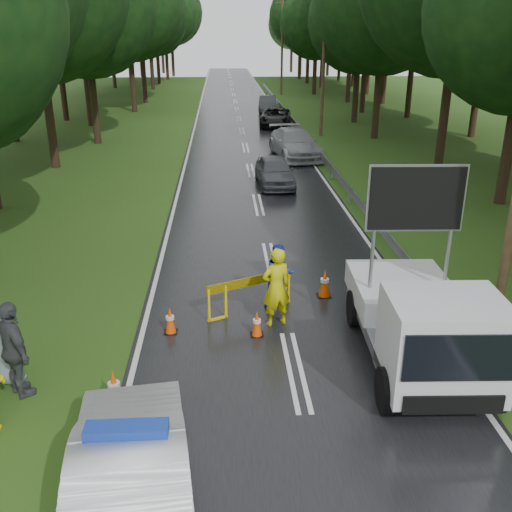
{
  "coord_description": "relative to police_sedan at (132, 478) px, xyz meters",
  "views": [
    {
      "loc": [
        -1.41,
        -10.02,
        6.56
      ],
      "look_at": [
        -0.62,
        3.19,
        1.3
      ],
      "focal_mm": 40.0,
      "sensor_mm": 36.0,
      "label": 1
    }
  ],
  "objects": [
    {
      "name": "ground",
      "position": [
        2.77,
        3.7,
        -0.75
      ],
      "size": [
        160.0,
        160.0,
        0.0
      ],
      "primitive_type": "plane",
      "color": "#2B4914",
      "rests_on": "ground"
    },
    {
      "name": "road",
      "position": [
        2.77,
        33.7,
        -0.74
      ],
      "size": [
        7.0,
        140.0,
        0.02
      ],
      "primitive_type": "cube",
      "color": "black",
      "rests_on": "ground"
    },
    {
      "name": "guardrail",
      "position": [
        6.47,
        33.37,
        -0.2
      ],
      "size": [
        0.12,
        60.06,
        0.7
      ],
      "color": "gray",
      "rests_on": "ground"
    },
    {
      "name": "utility_pole_mid",
      "position": [
        7.97,
        31.7,
        4.32
      ],
      "size": [
        1.4,
        0.24,
        10.0
      ],
      "color": "#492F22",
      "rests_on": "ground"
    },
    {
      "name": "utility_pole_far",
      "position": [
        7.97,
        57.7,
        4.32
      ],
      "size": [
        1.4,
        0.24,
        10.0
      ],
      "color": "#492F22",
      "rests_on": "ground"
    },
    {
      "name": "police_sedan",
      "position": [
        0.0,
        0.0,
        0.0
      ],
      "size": [
        2.16,
        4.69,
        1.64
      ],
      "rotation": [
        0.0,
        0.0,
        3.27
      ],
      "color": "white",
      "rests_on": "ground"
    },
    {
      "name": "work_truck",
      "position": [
        5.32,
        3.65,
        0.33
      ],
      "size": [
        2.43,
        5.07,
        3.97
      ],
      "rotation": [
        0.0,
        0.0,
        -0.04
      ],
      "color": "gray",
      "rests_on": "ground"
    },
    {
      "name": "barrier",
      "position": [
        1.97,
        6.37,
        -0.03
      ],
      "size": [
        2.11,
        1.01,
        0.95
      ],
      "rotation": [
        0.0,
        0.0,
        0.43
      ],
      "color": "yellow",
      "rests_on": "ground"
    },
    {
      "name": "officer",
      "position": [
        2.55,
        5.7,
        0.22
      ],
      "size": [
        0.83,
        0.69,
        1.95
      ],
      "primitive_type": "imported",
      "rotation": [
        0.0,
        0.0,
        3.5
      ],
      "color": "yellow",
      "rests_on": "ground"
    },
    {
      "name": "civilian",
      "position": [
        2.73,
        6.63,
        0.09
      ],
      "size": [
        1.02,
        0.94,
        1.67
      ],
      "primitive_type": "imported",
      "rotation": [
        0.0,
        0.0,
        0.49
      ],
      "color": "#1A2DAD",
      "rests_on": "ground"
    },
    {
      "name": "bystander_mid",
      "position": [
        -2.6,
        3.19,
        0.23
      ],
      "size": [
        1.11,
        1.19,
        1.96
      ],
      "primitive_type": "imported",
      "rotation": [
        0.0,
        0.0,
        2.27
      ],
      "color": "#42454A",
      "rests_on": "ground"
    },
    {
      "name": "bystander_right",
      "position": [
        -2.93,
        3.65,
        0.05
      ],
      "size": [
        0.92,
        0.77,
        1.6
      ],
      "primitive_type": "imported",
      "rotation": [
        0.0,
        0.0,
        2.75
      ],
      "color": "gray",
      "rests_on": "ground"
    },
    {
      "name": "queue_car_first",
      "position": [
        3.7,
        18.74,
        -0.09
      ],
      "size": [
        1.71,
        3.93,
        1.32
      ],
      "primitive_type": "imported",
      "rotation": [
        0.0,
        0.0,
        0.04
      ],
      "color": "#3B3E42",
      "rests_on": "ground"
    },
    {
      "name": "queue_car_second",
      "position": [
        5.37,
        24.83,
        0.01
      ],
      "size": [
        2.78,
        5.49,
        1.53
      ],
      "primitive_type": "imported",
      "rotation": [
        0.0,
        0.0,
        0.13
      ],
      "color": "#9D9FA4",
      "rests_on": "ground"
    },
    {
      "name": "queue_car_third",
      "position": [
        5.32,
        35.84,
        -0.09
      ],
      "size": [
        2.74,
        4.97,
        1.32
      ],
      "primitive_type": "imported",
      "rotation": [
        0.0,
        0.0,
        -0.12
      ],
      "color": "black",
      "rests_on": "ground"
    },
    {
      "name": "queue_car_fourth",
      "position": [
        5.37,
        43.99,
        -0.09
      ],
      "size": [
        1.81,
        4.1,
        1.31
      ],
      "primitive_type": "imported",
      "rotation": [
        0.0,
        0.0,
        -0.11
      ],
      "color": "#3F4247",
      "rests_on": "ground"
    },
    {
      "name": "cone_near_left",
      "position": [
        -0.73,
        2.7,
        -0.37
      ],
      "size": [
        0.37,
        0.37,
        0.78
      ],
      "color": "black",
      "rests_on": "ground"
    },
    {
      "name": "cone_center",
      "position": [
        2.07,
        5.18,
        -0.44
      ],
      "size": [
        0.3,
        0.3,
        0.64
      ],
      "color": "black",
      "rests_on": "ground"
    },
    {
      "name": "cone_far",
      "position": [
        3.97,
        7.15,
        -0.37
      ],
      "size": [
        0.37,
        0.37,
        0.78
      ],
      "color": "black",
      "rests_on": "ground"
    },
    {
      "name": "cone_left_mid",
      "position": [
        0.08,
        5.43,
        -0.43
      ],
      "size": [
        0.31,
        0.31,
        0.67
      ],
      "color": "black",
      "rests_on": "ground"
    },
    {
      "name": "cone_right",
      "position": [
        6.08,
        5.6,
        -0.44
      ],
      "size": [
        0.3,
        0.3,
        0.63
      ],
      "color": "black",
      "rests_on": "ground"
    }
  ]
}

